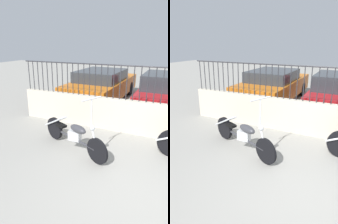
% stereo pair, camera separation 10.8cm
% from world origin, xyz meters
% --- Properties ---
extents(ground_plane, '(40.00, 40.00, 0.00)m').
position_xyz_m(ground_plane, '(0.00, 0.00, 0.00)').
color(ground_plane, gray).
extents(low_wall, '(8.29, 0.18, 0.95)m').
position_xyz_m(low_wall, '(0.00, 2.34, 0.48)').
color(low_wall, beige).
rests_on(low_wall, ground_plane).
extents(fence_railing, '(8.29, 0.04, 0.94)m').
position_xyz_m(fence_railing, '(0.00, 2.34, 1.56)').
color(fence_railing, '#2D2D33').
rests_on(fence_railing, low_wall).
extents(motorcycle_dark_grey, '(2.07, 1.03, 1.41)m').
position_xyz_m(motorcycle_dark_grey, '(-1.74, 0.88, 0.39)').
color(motorcycle_dark_grey, black).
rests_on(motorcycle_dark_grey, ground_plane).
extents(car_orange, '(2.05, 4.61, 1.34)m').
position_xyz_m(car_orange, '(-2.50, 5.22, 0.69)').
color(car_orange, black).
rests_on(car_orange, ground_plane).
extents(car_red, '(1.94, 4.18, 1.35)m').
position_xyz_m(car_red, '(0.10, 5.24, 0.67)').
color(car_red, black).
rests_on(car_red, ground_plane).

